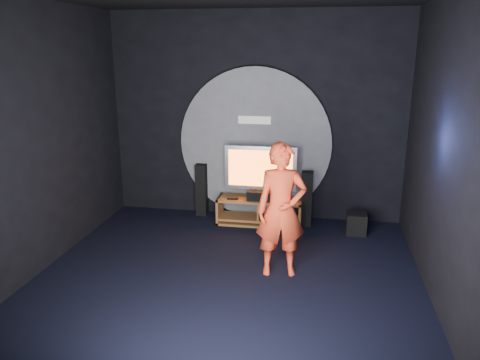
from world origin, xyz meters
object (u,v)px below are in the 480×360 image
Objects in this scene: tv at (260,170)px; player at (281,210)px; subwoofer at (356,223)px; media_console at (260,213)px; tower_speaker_right at (307,199)px; tower_speaker_left at (202,190)px.

player is (0.51, -1.79, -0.05)m from tv.
media_console is at bearing 174.38° from subwoofer.
subwoofer is (1.59, -0.16, -0.02)m from media_console.
media_console is at bearing 96.17° from player.
tower_speaker_right reaches higher than media_console.
tower_speaker_left is 1.87m from tower_speaker_right.
tower_speaker_left is 0.53× the size of player.
media_console is 4.10× the size of subwoofer.
tower_speaker_right is at bearing 163.00° from subwoofer.
tower_speaker_left is (-1.08, 0.22, -0.47)m from tv.
tower_speaker_left is at bearing 118.15° from player.
media_console reaches higher than subwoofer.
tower_speaker_right is (0.77, 0.09, 0.27)m from media_console.
player is at bearing -98.41° from tower_speaker_right.
player reaches higher than tower_speaker_left.
tv is at bearing -11.58° from tower_speaker_left.
tower_speaker_left is 2.59m from player.
player is (0.51, -1.72, 0.69)m from media_console.
player is (-0.27, -1.81, 0.42)m from tower_speaker_right.
player is (-1.08, -1.56, 0.71)m from subwoofer.
tv is at bearing -178.14° from tower_speaker_right.
subwoofer is (0.81, -0.25, -0.29)m from tower_speaker_right.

